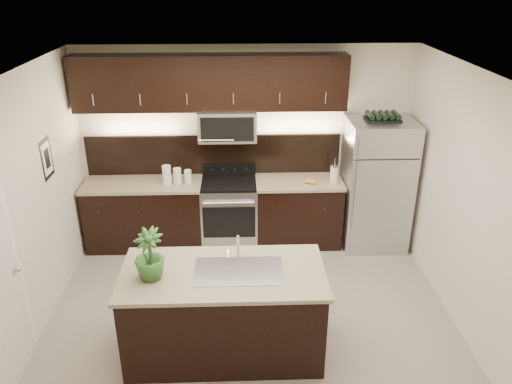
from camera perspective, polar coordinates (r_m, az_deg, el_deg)
ground at (r=5.78m, az=-0.61°, el=-14.09°), size 4.50×4.50×0.00m
room_walls at (r=4.87m, az=-2.00°, el=1.42°), size 4.52×4.02×2.71m
counter_run at (r=6.96m, az=-4.75°, el=-2.37°), size 3.51×0.65×0.94m
upper_fixtures at (r=6.53m, az=-4.97°, el=11.43°), size 3.49×0.40×1.66m
island at (r=5.10m, az=-3.66°, el=-13.47°), size 1.96×0.96×0.94m
sink_faucet at (r=4.82m, az=-2.01°, el=-8.83°), size 0.84×0.50×0.28m
refrigerator at (r=6.97m, az=13.50°, el=0.89°), size 0.86×0.78×1.79m
wine_rack at (r=6.66m, az=14.29°, el=8.36°), size 0.44×0.27×0.10m
plant at (r=4.70m, az=-12.12°, el=-7.00°), size 0.37×0.37×0.50m
canisters at (r=6.73m, az=-9.26°, el=1.86°), size 0.38×0.13×0.26m
french_press at (r=6.78m, az=8.92°, el=2.14°), size 0.11×0.11×0.32m
bananas at (r=6.73m, az=5.86°, el=1.28°), size 0.20×0.18×0.05m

